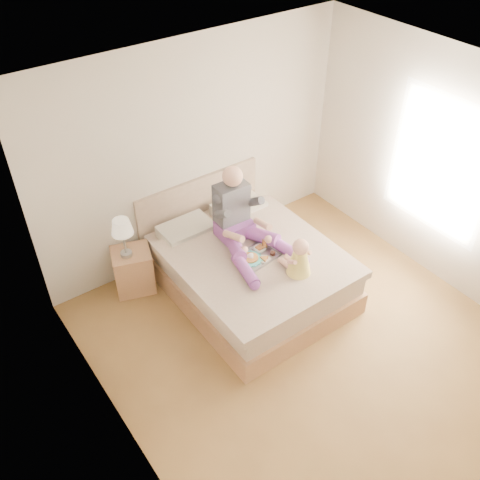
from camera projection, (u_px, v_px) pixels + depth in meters
room at (325, 229)px, 4.80m from camera, size 4.02×4.22×2.71m
bed at (246, 266)px, 6.19m from camera, size 1.70×2.18×1.00m
nightstand at (133, 270)px, 6.21m from camera, size 0.54×0.51×0.54m
lamp at (122, 229)px, 5.77m from camera, size 0.24×0.24×0.49m
adult at (241, 222)px, 5.92m from camera, size 0.78×1.10×0.92m
tray at (256, 255)px, 5.86m from camera, size 0.47×0.39×0.12m
baby at (299, 259)px, 5.58m from camera, size 0.29×0.39×0.43m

